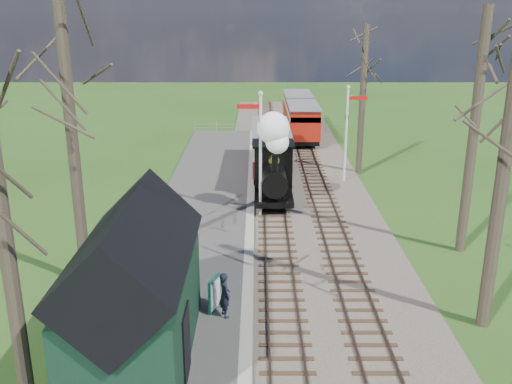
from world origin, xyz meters
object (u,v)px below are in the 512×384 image
at_px(locomotive, 274,163).
at_px(coach, 271,147).
at_px(red_carriage_b, 298,109).
at_px(station_shed, 135,291).
at_px(bench, 183,312).
at_px(sign_board, 215,294).
at_px(person, 225,295).
at_px(red_carriage_a, 303,122).
at_px(semaphore_far, 348,127).
at_px(semaphore_near, 259,146).

distance_m(locomotive, coach, 6.10).
bearing_deg(locomotive, red_carriage_b, 82.56).
distance_m(station_shed, bench, 2.71).
relative_size(sign_board, person, 0.76).
xyz_separation_m(locomotive, sign_board, (-2.27, -11.28, -1.50)).
bearing_deg(coach, sign_board, -97.49).
height_order(locomotive, red_carriage_a, locomotive).
xyz_separation_m(station_shed, semaphore_far, (8.67, 18.00, 1.08)).
bearing_deg(locomotive, bench, -104.97).
height_order(semaphore_near, person, semaphore_near).
bearing_deg(sign_board, red_carriage_b, 81.13).
height_order(locomotive, sign_board, locomotive).
bearing_deg(semaphore_far, locomotive, -136.67).
xyz_separation_m(locomotive, coach, (0.01, 6.07, -0.62)).
relative_size(semaphore_far, red_carriage_b, 1.00).
height_order(bench, person, person).
bearing_deg(coach, person, -96.18).
bearing_deg(bench, semaphore_far, 64.83).
bearing_deg(red_carriage_b, semaphore_far, -83.62).
bearing_deg(station_shed, person, 42.67).
bearing_deg(red_carriage_b, red_carriage_a, -90.00).
xyz_separation_m(semaphore_near, sign_board, (-1.51, -9.42, -2.83)).
bearing_deg(locomotive, semaphore_near, -112.11).
relative_size(locomotive, sign_board, 4.24).
height_order(red_carriage_b, person, red_carriage_b).
distance_m(locomotive, person, 11.90).
xyz_separation_m(semaphore_far, person, (-6.29, -15.81, -2.38)).
distance_m(semaphore_far, bench, 18.12).
relative_size(semaphore_far, bench, 4.21).
bearing_deg(red_carriage_a, semaphore_near, -101.64).
bearing_deg(semaphore_far, bench, -115.17).
distance_m(station_shed, red_carriage_a, 29.19).
height_order(station_shed, bench, station_shed).
xyz_separation_m(station_shed, red_carriage_b, (6.90, 33.86, -0.62)).
height_order(coach, sign_board, coach).
bearing_deg(sign_board, coach, 82.51).
bearing_deg(person, semaphore_near, -30.18).
bearing_deg(locomotive, semaphore_far, 43.33).
height_order(locomotive, bench, locomotive).
xyz_separation_m(station_shed, person, (2.38, 2.19, -1.29)).
height_order(red_carriage_b, bench, red_carriage_b).
bearing_deg(coach, station_shed, -102.16).
bearing_deg(sign_board, person, -47.31).
distance_m(sign_board, bench, 1.26).
height_order(semaphore_far, red_carriage_b, semaphore_far).
xyz_separation_m(sign_board, person, (0.36, -0.39, 0.18)).
bearing_deg(red_carriage_a, red_carriage_b, 90.00).
bearing_deg(semaphore_far, sign_board, -113.34).
xyz_separation_m(semaphore_near, person, (-1.15, -9.81, -2.65)).
xyz_separation_m(red_carriage_a, bench, (-5.84, -26.56, -1.10)).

